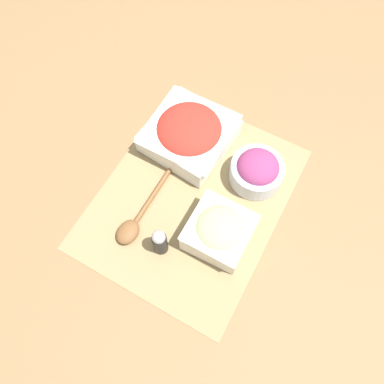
# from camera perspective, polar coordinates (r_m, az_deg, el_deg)

# --- Properties ---
(ground_plane) EXTENTS (3.00, 3.00, 0.00)m
(ground_plane) POSITION_cam_1_polar(r_m,az_deg,el_deg) (0.92, 0.00, -0.89)
(ground_plane) COLOR olive
(placemat) EXTENTS (0.53, 0.42, 0.00)m
(placemat) POSITION_cam_1_polar(r_m,az_deg,el_deg) (0.92, 0.00, -0.84)
(placemat) COLOR #937F56
(placemat) RESTS_ON ground_plane
(cucumber_bowl) EXTENTS (0.14, 0.14, 0.08)m
(cucumber_bowl) POSITION_cam_1_polar(r_m,az_deg,el_deg) (0.85, 4.19, -5.89)
(cucumber_bowl) COLOR silver
(cucumber_bowl) RESTS_ON placemat
(tomato_bowl) EXTENTS (0.22, 0.22, 0.09)m
(tomato_bowl) POSITION_cam_1_polar(r_m,az_deg,el_deg) (0.96, -0.44, 8.99)
(tomato_bowl) COLOR white
(tomato_bowl) RESTS_ON placemat
(onion_bowl) EXTENTS (0.13, 0.13, 0.08)m
(onion_bowl) POSITION_cam_1_polar(r_m,az_deg,el_deg) (0.92, 9.88, 3.33)
(onion_bowl) COLOR silver
(onion_bowl) RESTS_ON placemat
(wooden_spoon) EXTENTS (0.23, 0.05, 0.03)m
(wooden_spoon) POSITION_cam_1_polar(r_m,az_deg,el_deg) (0.89, -8.83, -4.71)
(wooden_spoon) COLOR brown
(wooden_spoon) RESTS_ON placemat
(pepper_shaker) EXTENTS (0.03, 0.03, 0.09)m
(pepper_shaker) POSITION_cam_1_polar(r_m,az_deg,el_deg) (0.84, -5.12, -7.44)
(pepper_shaker) COLOR black
(pepper_shaker) RESTS_ON placemat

